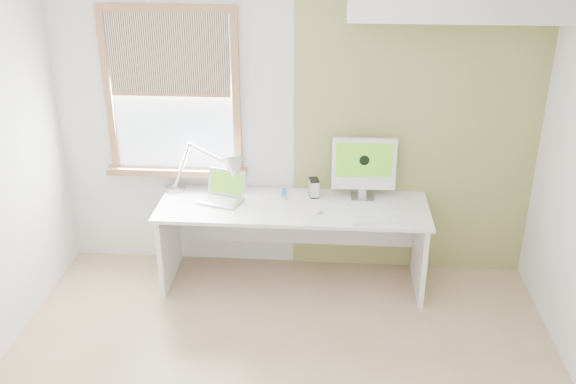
# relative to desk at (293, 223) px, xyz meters

# --- Properties ---
(room) EXTENTS (4.04, 3.54, 2.64)m
(room) POSITION_rel_desk_xyz_m (-0.02, -1.44, 0.77)
(room) COLOR tan
(room) RESTS_ON ground
(accent_wall) EXTENTS (2.00, 0.02, 2.60)m
(accent_wall) POSITION_rel_desk_xyz_m (0.98, 0.30, 0.77)
(accent_wall) COLOR #938E51
(accent_wall) RESTS_ON room
(window) EXTENTS (1.20, 0.14, 1.42)m
(window) POSITION_rel_desk_xyz_m (-1.02, 0.27, 1.01)
(window) COLOR #8E5F3A
(window) RESTS_ON room
(desk) EXTENTS (2.20, 0.70, 0.73)m
(desk) POSITION_rel_desk_xyz_m (0.00, 0.00, 0.00)
(desk) COLOR white
(desk) RESTS_ON room
(desk_lamp) EXTENTS (0.76, 0.37, 0.44)m
(desk_lamp) POSITION_rel_desk_xyz_m (-0.60, 0.10, 0.43)
(desk_lamp) COLOR silver
(desk_lamp) RESTS_ON desk
(laptop) EXTENTS (0.40, 0.36, 0.23)m
(laptop) POSITION_rel_desk_xyz_m (-0.58, 0.01, 0.25)
(laptop) COLOR silver
(laptop) RESTS_ON desk
(phone_dock) EXTENTS (0.07, 0.07, 0.12)m
(phone_dock) POSITION_rel_desk_xyz_m (-0.08, 0.07, 0.23)
(phone_dock) COLOR silver
(phone_dock) RESTS_ON desk
(external_drive) EXTENTS (0.09, 0.13, 0.15)m
(external_drive) POSITION_rel_desk_xyz_m (0.16, 0.14, 0.27)
(external_drive) COLOR silver
(external_drive) RESTS_ON desk
(imac) EXTENTS (0.52, 0.17, 0.51)m
(imac) POSITION_rel_desk_xyz_m (0.57, 0.15, 0.48)
(imac) COLOR silver
(imac) RESTS_ON desk
(keyboard) EXTENTS (0.43, 0.18, 0.02)m
(keyboard) POSITION_rel_desk_xyz_m (0.67, -0.29, 0.20)
(keyboard) COLOR white
(keyboard) RESTS_ON desk
(mouse) EXTENTS (0.07, 0.11, 0.03)m
(mouse) POSITION_rel_desk_xyz_m (0.21, -0.16, 0.21)
(mouse) COLOR white
(mouse) RESTS_ON desk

